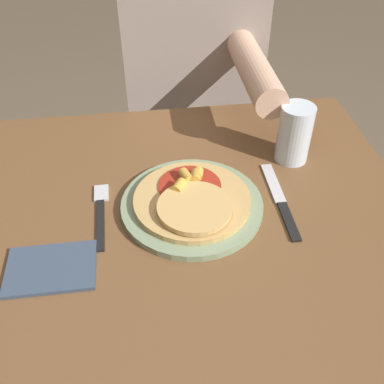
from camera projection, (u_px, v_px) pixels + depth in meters
dining_table at (178, 262)px, 0.94m from camera, size 0.92×0.75×0.76m
plate at (192, 205)px, 0.85m from camera, size 0.27×0.27×0.01m
pizza at (192, 200)px, 0.84m from camera, size 0.22×0.22×0.04m
fork at (101, 211)px, 0.84m from camera, size 0.03×0.18×0.00m
knife at (281, 201)px, 0.87m from camera, size 0.02×0.22×0.00m
drinking_glass at (294, 134)px, 0.93m from camera, size 0.07×0.07×0.13m
napkin at (51, 268)px, 0.74m from camera, size 0.15×0.10×0.01m
person_diner at (192, 95)px, 1.31m from camera, size 0.37×0.52×1.18m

